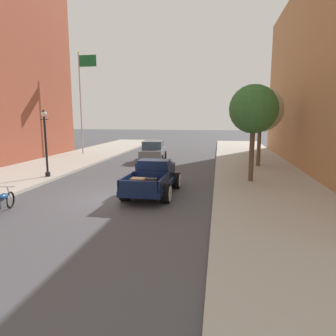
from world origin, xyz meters
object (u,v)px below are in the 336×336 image
object	(u,v)px
street_tree_nearest	(254,110)
car_background_grey	(153,152)
hotrod_truck_navy	(154,177)
flagpole	(83,92)
street_tree_second	(261,110)
street_tree_third	(254,111)
motorcycle_parked	(1,202)
street_lamp_near	(45,138)

from	to	relation	value
street_tree_nearest	car_background_grey	bearing A→B (deg)	132.89
hotrod_truck_navy	flagpole	world-z (taller)	flagpole
street_tree_second	street_tree_third	xyz separation A→B (m)	(0.10, 5.29, 0.02)
street_tree_second	street_tree_third	size ratio (longest dim) A/B	1.07
hotrod_truck_navy	street_tree_third	size ratio (longest dim) A/B	0.97
street_tree_nearest	street_tree_third	xyz separation A→B (m)	(1.13, 10.69, 0.11)
car_background_grey	street_tree_second	bearing A→B (deg)	-14.89
motorcycle_parked	street_tree_second	xyz separation A→B (m)	(10.74, 12.34, 3.61)
hotrod_truck_navy	street_tree_nearest	distance (m)	6.40
street_lamp_near	flagpole	size ratio (longest dim) A/B	0.42
hotrod_truck_navy	street_tree_nearest	world-z (taller)	street_tree_nearest
hotrod_truck_navy	street_tree_third	world-z (taller)	street_tree_third
hotrod_truck_navy	street_tree_second	distance (m)	10.60
motorcycle_parked	flagpole	distance (m)	18.51
car_background_grey	street_tree_second	size ratio (longest dim) A/B	0.81
street_tree_second	street_lamp_near	bearing A→B (deg)	-154.34
hotrod_truck_navy	flagpole	bearing A→B (deg)	125.67
motorcycle_parked	street_tree_nearest	size ratio (longest dim) A/B	0.41
car_background_grey	street_tree_nearest	distance (m)	10.77
flagpole	hotrod_truck_navy	bearing A→B (deg)	-54.33
motorcycle_parked	flagpole	bearing A→B (deg)	104.46
hotrod_truck_navy	car_background_grey	xyz separation A→B (m)	(-2.25, 10.38, 0.01)
street_tree_nearest	street_tree_second	xyz separation A→B (m)	(1.03, 5.40, 0.10)
hotrod_truck_navy	street_tree_second	xyz separation A→B (m)	(5.79, 8.24, 3.30)
car_background_grey	street_tree_third	distance (m)	9.33
street_lamp_near	street_tree_nearest	xyz separation A→B (m)	(11.54, 0.64, 1.57)
car_background_grey	street_tree_third	size ratio (longest dim) A/B	0.86
car_background_grey	street_tree_third	bearing A→B (deg)	21.16
car_background_grey	street_lamp_near	xyz separation A→B (m)	(-4.54, -8.18, 1.62)
car_background_grey	street_lamp_near	bearing A→B (deg)	-119.03
motorcycle_parked	street_lamp_near	world-z (taller)	street_lamp_near
hotrod_truck_navy	car_background_grey	size ratio (longest dim) A/B	1.13
car_background_grey	street_tree_third	xyz separation A→B (m)	(8.13, 3.15, 3.31)
hotrod_truck_navy	motorcycle_parked	distance (m)	6.44
motorcycle_parked	street_tree_second	bearing A→B (deg)	48.98
car_background_grey	flagpole	xyz separation A→B (m)	(-7.13, 2.69, 5.00)
street_lamp_near	flagpole	distance (m)	11.67
street_tree_nearest	street_tree_second	distance (m)	5.50
street_lamp_near	street_tree_nearest	world-z (taller)	street_tree_nearest
motorcycle_parked	street_tree_nearest	world-z (taller)	street_tree_nearest
motorcycle_parked	street_tree_nearest	xyz separation A→B (m)	(9.71, 6.94, 3.52)
hotrod_truck_navy	motorcycle_parked	size ratio (longest dim) A/B	2.38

